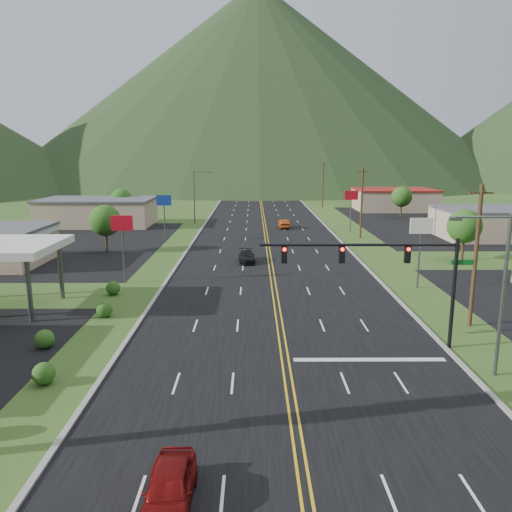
{
  "coord_description": "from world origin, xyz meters",
  "views": [
    {
      "loc": [
        -1.88,
        -15.62,
        12.1
      ],
      "look_at": [
        -1.68,
        20.77,
        4.5
      ],
      "focal_mm": 35.0,
      "sensor_mm": 36.0,
      "label": 1
    }
  ],
  "objects_px": {
    "traffic_signal": "(390,265)",
    "streetlight_east": "(498,285)",
    "car_red_near": "(169,490)",
    "car_dark_mid": "(247,257)",
    "streetlight_west": "(196,193)",
    "car_red_far": "(284,224)"
  },
  "relations": [
    {
      "from": "streetlight_west",
      "to": "car_red_near",
      "type": "xyz_separation_m",
      "value": [
        6.89,
        -70.46,
        -4.47
      ]
    },
    {
      "from": "traffic_signal",
      "to": "car_red_far",
      "type": "height_order",
      "value": "traffic_signal"
    },
    {
      "from": "traffic_signal",
      "to": "car_red_far",
      "type": "relative_size",
      "value": 3.06
    },
    {
      "from": "car_red_near",
      "to": "car_dark_mid",
      "type": "bearing_deg",
      "value": 86.26
    },
    {
      "from": "streetlight_east",
      "to": "car_red_far",
      "type": "height_order",
      "value": "streetlight_east"
    },
    {
      "from": "car_red_near",
      "to": "car_red_far",
      "type": "bearing_deg",
      "value": 82.53
    },
    {
      "from": "streetlight_west",
      "to": "car_dark_mid",
      "type": "height_order",
      "value": "streetlight_west"
    },
    {
      "from": "streetlight_east",
      "to": "car_dark_mid",
      "type": "bearing_deg",
      "value": 115.52
    },
    {
      "from": "streetlight_east",
      "to": "car_red_near",
      "type": "height_order",
      "value": "streetlight_east"
    },
    {
      "from": "traffic_signal",
      "to": "car_red_near",
      "type": "xyz_separation_m",
      "value": [
        -11.27,
        -14.46,
        -4.62
      ]
    },
    {
      "from": "traffic_signal",
      "to": "car_red_far",
      "type": "xyz_separation_m",
      "value": [
        -3.43,
        50.35,
        -4.62
      ]
    },
    {
      "from": "streetlight_west",
      "to": "car_red_near",
      "type": "height_order",
      "value": "streetlight_west"
    },
    {
      "from": "streetlight_west",
      "to": "car_red_near",
      "type": "distance_m",
      "value": 70.94
    },
    {
      "from": "traffic_signal",
      "to": "streetlight_east",
      "type": "distance_m",
      "value": 6.17
    },
    {
      "from": "traffic_signal",
      "to": "car_red_far",
      "type": "bearing_deg",
      "value": 93.9
    },
    {
      "from": "traffic_signal",
      "to": "car_red_near",
      "type": "relative_size",
      "value": 3.13
    },
    {
      "from": "car_red_near",
      "to": "traffic_signal",
      "type": "bearing_deg",
      "value": 51.48
    },
    {
      "from": "streetlight_west",
      "to": "car_dark_mid",
      "type": "xyz_separation_m",
      "value": [
        9.07,
        -31.12,
        -4.56
      ]
    },
    {
      "from": "car_red_near",
      "to": "streetlight_east",
      "type": "bearing_deg",
      "value": 32.66
    },
    {
      "from": "streetlight_east",
      "to": "car_red_near",
      "type": "xyz_separation_m",
      "value": [
        -15.97,
        -10.46,
        -4.47
      ]
    },
    {
      "from": "streetlight_east",
      "to": "streetlight_west",
      "type": "distance_m",
      "value": 64.21
    },
    {
      "from": "car_red_near",
      "to": "car_dark_mid",
      "type": "xyz_separation_m",
      "value": [
        2.18,
        39.34,
        -0.1
      ]
    }
  ]
}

